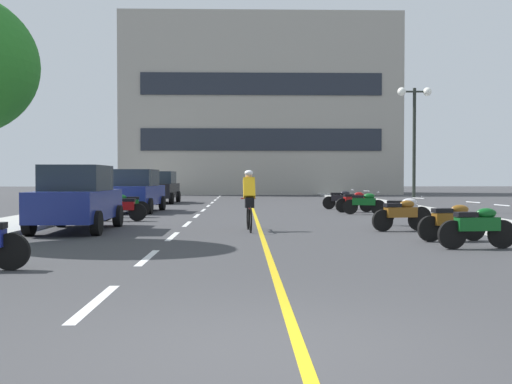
{
  "coord_description": "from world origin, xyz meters",
  "views": [
    {
      "loc": [
        -0.25,
        -5.15,
        1.49
      ],
      "look_at": [
        0.19,
        14.08,
        1.02
      ],
      "focal_mm": 42.27,
      "sensor_mm": 36.0,
      "label": 1
    }
  ],
  "objects_px": {
    "motorcycle_3": "(452,221)",
    "motorcycle_5": "(403,210)",
    "street_lamp_mid": "(414,120)",
    "motorcycle_10": "(341,199)",
    "cyclist_rider": "(249,199)",
    "motorcycle_7": "(126,205)",
    "parked_car_near": "(77,198)",
    "motorcycle_4": "(401,214)",
    "motorcycle_6": "(121,207)",
    "motorcycle_9": "(355,201)",
    "motorcycle_8": "(364,203)",
    "parked_car_mid": "(136,191)",
    "parked_car_far": "(160,187)",
    "motorcycle_2": "(478,226)"
  },
  "relations": [
    {
      "from": "parked_car_near",
      "to": "motorcycle_10",
      "type": "xyz_separation_m",
      "value": [
        9.18,
        11.03,
        -0.44
      ]
    },
    {
      "from": "motorcycle_5",
      "to": "motorcycle_10",
      "type": "bearing_deg",
      "value": 91.96
    },
    {
      "from": "motorcycle_7",
      "to": "motorcycle_10",
      "type": "height_order",
      "value": "same"
    },
    {
      "from": "motorcycle_4",
      "to": "motorcycle_10",
      "type": "height_order",
      "value": "same"
    },
    {
      "from": "parked_car_mid",
      "to": "motorcycle_8",
      "type": "relative_size",
      "value": 2.62
    },
    {
      "from": "parked_car_near",
      "to": "motorcycle_2",
      "type": "height_order",
      "value": "parked_car_near"
    },
    {
      "from": "parked_car_near",
      "to": "motorcycle_8",
      "type": "height_order",
      "value": "parked_car_near"
    },
    {
      "from": "parked_car_far",
      "to": "cyclist_rider",
      "type": "distance_m",
      "value": 18.72
    },
    {
      "from": "street_lamp_mid",
      "to": "motorcycle_10",
      "type": "relative_size",
      "value": 3.05
    },
    {
      "from": "parked_car_near",
      "to": "motorcycle_7",
      "type": "xyz_separation_m",
      "value": [
        0.29,
        5.49,
        -0.44
      ]
    },
    {
      "from": "motorcycle_4",
      "to": "motorcycle_6",
      "type": "distance_m",
      "value": 9.34
    },
    {
      "from": "motorcycle_8",
      "to": "motorcycle_5",
      "type": "bearing_deg",
      "value": -89.38
    },
    {
      "from": "motorcycle_5",
      "to": "motorcycle_9",
      "type": "bearing_deg",
      "value": 91.13
    },
    {
      "from": "motorcycle_3",
      "to": "motorcycle_5",
      "type": "bearing_deg",
      "value": 89.59
    },
    {
      "from": "motorcycle_5",
      "to": "motorcycle_9",
      "type": "distance_m",
      "value": 7.16
    },
    {
      "from": "motorcycle_7",
      "to": "motorcycle_9",
      "type": "height_order",
      "value": "same"
    },
    {
      "from": "street_lamp_mid",
      "to": "parked_car_mid",
      "type": "relative_size",
      "value": 1.21
    },
    {
      "from": "parked_car_mid",
      "to": "motorcycle_10",
      "type": "height_order",
      "value": "parked_car_mid"
    },
    {
      "from": "motorcycle_3",
      "to": "motorcycle_5",
      "type": "xyz_separation_m",
      "value": [
        0.03,
        4.4,
        0.0
      ]
    },
    {
      "from": "parked_car_near",
      "to": "cyclist_rider",
      "type": "distance_m",
      "value": 4.78
    },
    {
      "from": "cyclist_rider",
      "to": "motorcycle_7",
      "type": "bearing_deg",
      "value": 128.54
    },
    {
      "from": "street_lamp_mid",
      "to": "motorcycle_7",
      "type": "bearing_deg",
      "value": -164.41
    },
    {
      "from": "motorcycle_6",
      "to": "motorcycle_10",
      "type": "distance_m",
      "value": 11.44
    },
    {
      "from": "motorcycle_4",
      "to": "motorcycle_6",
      "type": "xyz_separation_m",
      "value": [
        -8.5,
        3.86,
        0.0
      ]
    },
    {
      "from": "motorcycle_4",
      "to": "motorcycle_5",
      "type": "xyz_separation_m",
      "value": [
        0.52,
        1.72,
        0.0
      ]
    },
    {
      "from": "street_lamp_mid",
      "to": "parked_car_near",
      "type": "xyz_separation_m",
      "value": [
        -11.92,
        -8.74,
        -3.0
      ]
    },
    {
      "from": "street_lamp_mid",
      "to": "parked_car_mid",
      "type": "xyz_separation_m",
      "value": [
        -11.86,
        0.25,
        -3.0
      ]
    },
    {
      "from": "motorcycle_2",
      "to": "motorcycle_3",
      "type": "xyz_separation_m",
      "value": [
        -0.01,
        1.48,
        0.0
      ]
    },
    {
      "from": "parked_car_mid",
      "to": "motorcycle_5",
      "type": "relative_size",
      "value": 2.6
    },
    {
      "from": "parked_car_mid",
      "to": "motorcycle_10",
      "type": "xyz_separation_m",
      "value": [
        9.12,
        2.04,
        -0.44
      ]
    },
    {
      "from": "motorcycle_10",
      "to": "cyclist_rider",
      "type": "bearing_deg",
      "value": -111.51
    },
    {
      "from": "motorcycle_9",
      "to": "motorcycle_8",
      "type": "bearing_deg",
      "value": -87.15
    },
    {
      "from": "motorcycle_9",
      "to": "motorcycle_10",
      "type": "xyz_separation_m",
      "value": [
        -0.19,
        2.41,
        0.0
      ]
    },
    {
      "from": "motorcycle_3",
      "to": "motorcycle_7",
      "type": "distance_m",
      "value": 12.46
    },
    {
      "from": "motorcycle_9",
      "to": "motorcycle_10",
      "type": "height_order",
      "value": "same"
    },
    {
      "from": "parked_car_far",
      "to": "motorcycle_2",
      "type": "distance_m",
      "value": 24.33
    },
    {
      "from": "motorcycle_3",
      "to": "motorcycle_9",
      "type": "distance_m",
      "value": 11.56
    },
    {
      "from": "parked_car_mid",
      "to": "motorcycle_6",
      "type": "distance_m",
      "value": 5.41
    },
    {
      "from": "motorcycle_6",
      "to": "motorcycle_8",
      "type": "relative_size",
      "value": 1.04
    },
    {
      "from": "parked_car_near",
      "to": "parked_car_mid",
      "type": "relative_size",
      "value": 0.98
    },
    {
      "from": "parked_car_mid",
      "to": "motorcycle_4",
      "type": "xyz_separation_m",
      "value": [
        8.92,
        -9.24,
        -0.44
      ]
    },
    {
      "from": "street_lamp_mid",
      "to": "parked_car_mid",
      "type": "distance_m",
      "value": 12.24
    },
    {
      "from": "motorcycle_7",
      "to": "motorcycle_8",
      "type": "xyz_separation_m",
      "value": [
        9.15,
        1.5,
        0.0
      ]
    },
    {
      "from": "parked_car_far",
      "to": "motorcycle_8",
      "type": "bearing_deg",
      "value": -48.79
    },
    {
      "from": "parked_car_far",
      "to": "motorcycle_6",
      "type": "bearing_deg",
      "value": -87.54
    },
    {
      "from": "motorcycle_5",
      "to": "cyclist_rider",
      "type": "height_order",
      "value": "cyclist_rider"
    },
    {
      "from": "motorcycle_2",
      "to": "motorcycle_5",
      "type": "distance_m",
      "value": 5.88
    },
    {
      "from": "motorcycle_8",
      "to": "motorcycle_9",
      "type": "distance_m",
      "value": 1.64
    },
    {
      "from": "motorcycle_4",
      "to": "motorcycle_9",
      "type": "height_order",
      "value": "same"
    },
    {
      "from": "parked_car_far",
      "to": "cyclist_rider",
      "type": "bearing_deg",
      "value": -74.79
    }
  ]
}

